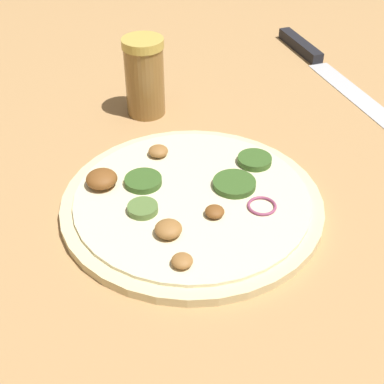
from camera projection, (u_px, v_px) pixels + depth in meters
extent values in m
plane|color=tan|center=(192.00, 206.00, 0.60)|extent=(3.00, 3.00, 0.00)
cylinder|color=beige|center=(192.00, 203.00, 0.60)|extent=(0.29, 0.29, 0.01)
cylinder|color=beige|center=(192.00, 198.00, 0.60)|extent=(0.26, 0.26, 0.00)
cylinder|color=#385B23|center=(255.00, 160.00, 0.64)|extent=(0.04, 0.04, 0.01)
ellipsoid|color=#996633|center=(168.00, 229.00, 0.54)|extent=(0.03, 0.03, 0.01)
cylinder|color=#385B23|center=(143.00, 181.00, 0.61)|extent=(0.04, 0.04, 0.01)
ellipsoid|color=brown|center=(215.00, 211.00, 0.57)|extent=(0.02, 0.02, 0.01)
ellipsoid|color=#996633|center=(158.00, 151.00, 0.66)|extent=(0.02, 0.02, 0.01)
torus|color=#934266|center=(262.00, 206.00, 0.58)|extent=(0.03, 0.03, 0.00)
cylinder|color=#385B23|center=(235.00, 185.00, 0.61)|extent=(0.05, 0.05, 0.01)
ellipsoid|color=brown|center=(102.00, 179.00, 0.61)|extent=(0.04, 0.04, 0.02)
ellipsoid|color=#996633|center=(182.00, 261.00, 0.51)|extent=(0.02, 0.02, 0.01)
cylinder|color=#567538|center=(143.00, 208.00, 0.57)|extent=(0.03, 0.03, 0.01)
cube|color=silver|center=(353.00, 93.00, 0.82)|extent=(0.04, 0.22, 0.00)
cube|color=black|center=(300.00, 45.00, 0.94)|extent=(0.02, 0.13, 0.02)
cylinder|color=olive|center=(145.00, 81.00, 0.74)|extent=(0.05, 0.05, 0.10)
cylinder|color=gold|center=(143.00, 43.00, 0.71)|extent=(0.06, 0.06, 0.01)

